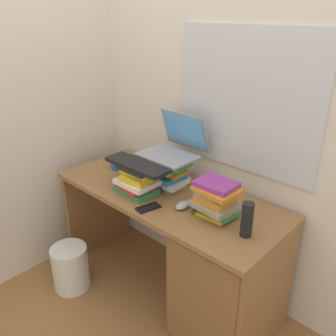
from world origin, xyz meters
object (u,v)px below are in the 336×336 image
(cell_phone, at_px, (148,208))
(mug, at_px, (117,163))
(book_stack_keyboard_riser, at_px, (137,181))
(book_stack_side, at_px, (215,199))
(book_stack_tall, at_px, (167,172))
(wastebasket, at_px, (71,267))
(laptop, at_px, (175,145))
(computer_mouse, at_px, (183,205))
(water_bottle, at_px, (247,220))
(keyboard, at_px, (137,165))
(desk, at_px, (212,266))

(cell_phone, bearing_deg, mug, 170.59)
(book_stack_keyboard_riser, bearing_deg, book_stack_side, 13.07)
(book_stack_tall, relative_size, cell_phone, 1.97)
(wastebasket, bearing_deg, book_stack_keyboard_riser, 41.40)
(laptop, bearing_deg, wastebasket, -125.61)
(book_stack_tall, height_order, computer_mouse, book_stack_tall)
(mug, relative_size, water_bottle, 0.69)
(mug, bearing_deg, book_stack_tall, 5.97)
(keyboard, bearing_deg, book_stack_tall, 73.45)
(wastebasket, bearing_deg, laptop, 54.39)
(book_stack_tall, height_order, laptop, laptop)
(laptop, relative_size, mug, 2.75)
(book_stack_side, height_order, water_bottle, book_stack_side)
(book_stack_tall, height_order, mug, book_stack_tall)
(laptop, distance_m, water_bottle, 0.71)
(desk, xyz_separation_m, book_stack_tall, (-0.44, 0.09, 0.43))
(keyboard, bearing_deg, laptop, 77.57)
(computer_mouse, bearing_deg, wastebasket, -151.61)
(mug, xyz_separation_m, wastebasket, (0.02, -0.46, -0.62))
(cell_phone, bearing_deg, laptop, 122.56)
(computer_mouse, xyz_separation_m, mug, (-0.69, 0.10, 0.03))
(book_stack_tall, bearing_deg, cell_phone, -66.56)
(book_stack_tall, height_order, water_bottle, book_stack_tall)
(laptop, height_order, keyboard, laptop)
(desk, height_order, keyboard, keyboard)
(book_stack_side, height_order, keyboard, keyboard)
(book_stack_keyboard_riser, bearing_deg, water_bottle, 4.98)
(wastebasket, bearing_deg, desk, 25.77)
(book_stack_keyboard_riser, height_order, mug, book_stack_keyboard_riser)
(laptop, distance_m, computer_mouse, 0.41)
(laptop, height_order, wastebasket, laptop)
(book_stack_tall, relative_size, book_stack_keyboard_riser, 1.11)
(water_bottle, xyz_separation_m, wastebasket, (-1.07, -0.38, -0.67))
(laptop, height_order, water_bottle, laptop)
(computer_mouse, relative_size, cell_phone, 0.76)
(keyboard, bearing_deg, desk, 10.83)
(book_stack_tall, bearing_deg, book_stack_keyboard_riser, -106.75)
(book_stack_tall, distance_m, computer_mouse, 0.31)
(book_stack_side, xyz_separation_m, computer_mouse, (-0.17, -0.06, -0.08))
(laptop, xyz_separation_m, computer_mouse, (0.26, -0.22, -0.23))
(desk, distance_m, computer_mouse, 0.40)
(book_stack_side, bearing_deg, keyboard, -166.78)
(desk, height_order, laptop, laptop)
(book_stack_tall, bearing_deg, laptop, 89.89)
(keyboard, relative_size, computer_mouse, 4.04)
(mug, distance_m, wastebasket, 0.77)
(book_stack_side, relative_size, computer_mouse, 2.40)
(desk, bearing_deg, cell_phone, -150.23)
(book_stack_tall, xyz_separation_m, book_stack_side, (0.43, -0.08, 0.00))
(desk, height_order, computer_mouse, computer_mouse)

